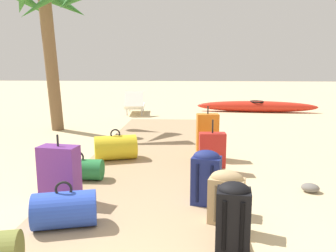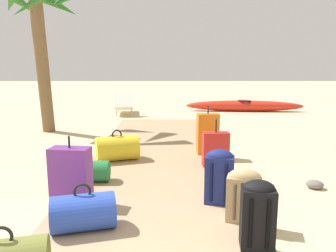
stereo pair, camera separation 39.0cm
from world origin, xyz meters
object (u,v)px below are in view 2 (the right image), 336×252
at_px(suitcase_red, 216,149).
at_px(lounge_chair, 124,105).
at_px(suitcase_orange, 208,134).
at_px(backpack_black, 258,213).
at_px(duffel_bag_blue, 83,212).
at_px(duffel_bag_yellow, 117,148).
at_px(backpack_tan, 244,194).
at_px(kayak, 244,106).
at_px(suitcase_purple, 71,176).
at_px(palm_tree_far_left, 40,16).
at_px(duffel_bag_green, 85,171).
at_px(backpack_navy, 219,175).

relative_size(suitcase_red, lounge_chair, 0.46).
xyz_separation_m(suitcase_orange, backpack_black, (0.05, -3.11, -0.04)).
bearing_deg(duffel_bag_blue, duffel_bag_yellow, 90.45).
distance_m(backpack_tan, kayak, 8.96).
bearing_deg(suitcase_purple, suitcase_orange, 50.58).
relative_size(suitcase_purple, backpack_tan, 1.43).
distance_m(suitcase_red, palm_tree_far_left, 5.25).
distance_m(duffel_bag_green, backpack_tan, 2.20).
bearing_deg(backpack_black, duffel_bag_green, 138.09).
distance_m(duffel_bag_yellow, duffel_bag_blue, 2.37).
bearing_deg(duffel_bag_blue, backpack_navy, 24.82).
bearing_deg(duffel_bag_blue, kayak, 68.31).
relative_size(duffel_bag_green, backpack_tan, 1.21).
xyz_separation_m(duffel_bag_blue, kayak, (3.54, 8.91, -0.06)).
distance_m(lounge_chair, kayak, 4.22).
distance_m(duffel_bag_blue, palm_tree_far_left, 5.97).
relative_size(backpack_navy, lounge_chair, 0.39).
height_order(duffel_bag_green, kayak, duffel_bag_green).
distance_m(duffel_bag_green, suitcase_red, 1.98).
height_order(duffel_bag_yellow, duffel_bag_blue, duffel_bag_yellow).
bearing_deg(duffel_bag_green, suitcase_orange, 38.50).
height_order(backpack_black, palm_tree_far_left, palm_tree_far_left).
xyz_separation_m(duffel_bag_blue, lounge_chair, (-0.61, 8.17, 0.07)).
bearing_deg(duffel_bag_yellow, kayak, 61.42).
bearing_deg(lounge_chair, duffel_bag_blue, -85.72).
height_order(duffel_bag_blue, suitcase_red, suitcase_red).
xyz_separation_m(duffel_bag_green, kayak, (3.85, 7.55, -0.03)).
relative_size(duffel_bag_blue, backpack_black, 1.11).
bearing_deg(duffel_bag_blue, backpack_tan, 6.53).
relative_size(duffel_bag_green, backpack_black, 1.09).
height_order(suitcase_orange, lounge_chair, suitcase_orange).
bearing_deg(duffel_bag_yellow, palm_tree_far_left, 127.80).
relative_size(backpack_navy, suitcase_purple, 0.80).
relative_size(suitcase_purple, palm_tree_far_left, 0.21).
relative_size(duffel_bag_yellow, duffel_bag_green, 1.17).
height_order(suitcase_orange, backpack_black, suitcase_orange).
height_order(suitcase_purple, backpack_tan, suitcase_purple).
distance_m(duffel_bag_green, palm_tree_far_left, 4.78).
height_order(suitcase_orange, backpack_navy, suitcase_orange).
distance_m(suitcase_purple, backpack_tan, 1.88).
xyz_separation_m(duffel_bag_green, lounge_chair, (-0.30, 6.81, 0.10)).
bearing_deg(duffel_bag_green, suitcase_red, 20.70).
relative_size(suitcase_red, suitcase_purple, 0.94).
distance_m(duffel_bag_green, kayak, 8.48).
xyz_separation_m(backpack_navy, duffel_bag_green, (-1.68, 0.72, -0.18)).
height_order(duffel_bag_yellow, suitcase_red, suitcase_red).
distance_m(backpack_black, backpack_tan, 0.49).
xyz_separation_m(backpack_tan, kayak, (1.99, 8.73, -0.17)).
distance_m(backpack_navy, backpack_tan, 0.49).
xyz_separation_m(suitcase_purple, palm_tree_far_left, (-1.80, 4.41, 2.31)).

